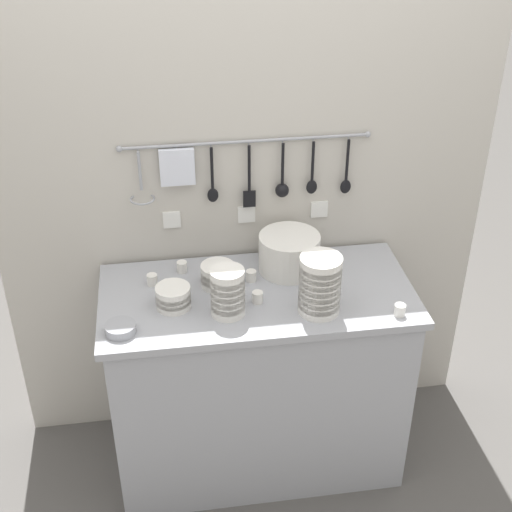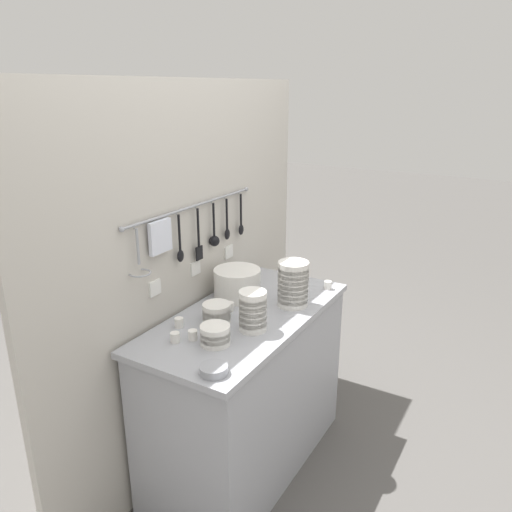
{
  "view_description": "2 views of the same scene",
  "coord_description": "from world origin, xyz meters",
  "views": [
    {
      "loc": [
        -0.34,
        -2.23,
        2.45
      ],
      "look_at": [
        -0.01,
        -0.01,
        1.05
      ],
      "focal_mm": 50.0,
      "sensor_mm": 36.0,
      "label": 1
    },
    {
      "loc": [
        -1.88,
        -1.17,
        1.93
      ],
      "look_at": [
        0.07,
        -0.01,
        1.16
      ],
      "focal_mm": 35.0,
      "sensor_mm": 36.0,
      "label": 2
    }
  ],
  "objects": [
    {
      "name": "counter",
      "position": [
        0.0,
        0.0,
        0.44
      ],
      "size": [
        1.21,
        0.58,
        0.88
      ],
      "color": "#9EA0A8",
      "rests_on": "ground"
    },
    {
      "name": "bowl_stack_tall_left",
      "position": [
        -0.32,
        -0.04,
        0.92
      ],
      "size": [
        0.13,
        0.13,
        0.09
      ],
      "color": "silver",
      "rests_on": "counter"
    },
    {
      "name": "steel_mixing_bowl",
      "position": [
        -0.52,
        -0.17,
        0.9
      ],
      "size": [
        0.11,
        0.11,
        0.03
      ],
      "color": "#93969E",
      "rests_on": "counter"
    },
    {
      "name": "cup_back_left",
      "position": [
        -0.01,
        0.09,
        0.9
      ],
      "size": [
        0.04,
        0.04,
        0.05
      ],
      "color": "silver",
      "rests_on": "counter"
    },
    {
      "name": "bowl_stack_wide_centre",
      "position": [
        0.21,
        -0.15,
        0.99
      ],
      "size": [
        0.15,
        0.15,
        0.23
      ],
      "color": "silver",
      "rests_on": "counter"
    },
    {
      "name": "plate_stack",
      "position": [
        0.15,
        0.15,
        0.96
      ],
      "size": [
        0.24,
        0.24,
        0.15
      ],
      "color": "silver",
      "rests_on": "counter"
    },
    {
      "name": "cup_edge_near",
      "position": [
        -0.01,
        -0.06,
        0.9
      ],
      "size": [
        0.04,
        0.04,
        0.05
      ],
      "color": "silver",
      "rests_on": "counter"
    },
    {
      "name": "bowl_stack_short_front",
      "position": [
        -0.13,
        -0.11,
        0.97
      ],
      "size": [
        0.13,
        0.13,
        0.19
      ],
      "color": "silver",
      "rests_on": "counter"
    },
    {
      "name": "cup_edge_far",
      "position": [
        -0.4,
        0.12,
        0.9
      ],
      "size": [
        0.04,
        0.04,
        0.05
      ],
      "color": "silver",
      "rests_on": "counter"
    },
    {
      "name": "cup_by_caddy",
      "position": [
        -0.34,
        0.06,
        0.9
      ],
      "size": [
        0.04,
        0.04,
        0.05
      ],
      "color": "silver",
      "rests_on": "counter"
    },
    {
      "name": "cup_front_left",
      "position": [
        0.5,
        -0.22,
        0.9
      ],
      "size": [
        0.04,
        0.04,
        0.05
      ],
      "color": "silver",
      "rests_on": "counter"
    },
    {
      "name": "cup_beside_plates",
      "position": [
        -0.28,
        0.19,
        0.9
      ],
      "size": [
        0.04,
        0.04,
        0.05
      ],
      "color": "silver",
      "rests_on": "counter"
    },
    {
      "name": "ground_plane",
      "position": [
        0.0,
        0.0,
        0.0
      ],
      "size": [
        20.0,
        20.0,
        0.0
      ],
      "primitive_type": "plane",
      "color": "#514F4C"
    },
    {
      "name": "bowl_stack_nested_right",
      "position": [
        -0.14,
        0.07,
        0.92
      ],
      "size": [
        0.13,
        0.13,
        0.09
      ],
      "color": "silver",
      "rests_on": "counter"
    },
    {
      "name": "back_wall",
      "position": [
        -0.0,
        0.32,
        0.99
      ],
      "size": [
        2.01,
        0.11,
        1.97
      ],
      "color": "#BCB7AD",
      "rests_on": "ground"
    }
  ]
}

